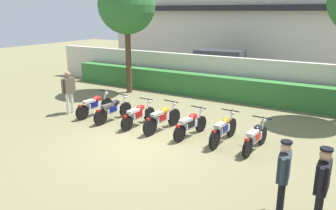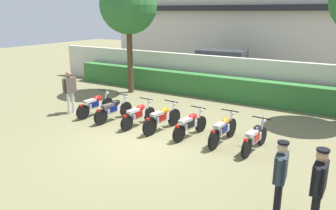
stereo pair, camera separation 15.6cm
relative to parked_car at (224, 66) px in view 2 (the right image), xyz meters
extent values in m
plane|color=olive|center=(1.41, -10.12, -0.94)|extent=(60.00, 60.00, 0.00)
cube|color=beige|center=(1.41, 5.93, 2.91)|extent=(22.86, 6.00, 7.70)
cube|color=black|center=(1.41, 2.68, 3.30)|extent=(19.20, 0.50, 0.36)
cube|color=beige|center=(1.41, -2.92, 0.02)|extent=(21.71, 0.30, 1.92)
cube|color=#337033|center=(1.41, -3.62, -0.39)|extent=(17.37, 0.70, 1.08)
cube|color=#9EA3A8|center=(0.05, 0.00, -0.20)|extent=(4.65, 2.24, 1.00)
cube|color=#2D333D|center=(-0.15, -0.01, 0.63)|extent=(2.84, 1.94, 0.65)
cylinder|color=black|center=(1.54, 1.07, -0.60)|extent=(0.70, 0.28, 0.68)
cylinder|color=black|center=(1.70, -0.78, -0.60)|extent=(0.70, 0.28, 0.68)
cylinder|color=black|center=(-1.60, 0.79, -0.60)|extent=(0.70, 0.28, 0.68)
cylinder|color=black|center=(-1.44, -1.06, -0.60)|extent=(0.70, 0.28, 0.68)
cylinder|color=#4C3823|center=(-3.09, -4.83, 0.74)|extent=(0.28, 0.28, 3.35)
sphere|color=#2D6B33|center=(-3.09, -4.83, 3.39)|extent=(2.78, 2.78, 2.78)
cylinder|color=black|center=(-1.81, -8.06, -0.64)|extent=(0.13, 0.60, 0.59)
cylinder|color=black|center=(-1.90, -9.37, -0.64)|extent=(0.13, 0.60, 0.59)
cube|color=silver|center=(-1.86, -8.77, -0.49)|extent=(0.24, 0.61, 0.22)
ellipsoid|color=red|center=(-1.85, -8.60, -0.26)|extent=(0.25, 0.45, 0.22)
cube|color=beige|center=(-1.87, -9.00, -0.28)|extent=(0.23, 0.53, 0.10)
cube|color=red|center=(-1.90, -9.47, -0.36)|extent=(0.10, 0.09, 0.08)
cylinder|color=silver|center=(-1.82, -8.15, -0.32)|extent=(0.06, 0.23, 0.65)
cylinder|color=black|center=(-1.83, -8.24, 0.00)|extent=(0.60, 0.07, 0.04)
sphere|color=silver|center=(-1.81, -8.04, -0.14)|extent=(0.14, 0.14, 0.14)
cylinder|color=silver|center=(-2.00, -9.01, -0.62)|extent=(0.10, 0.55, 0.07)
cube|color=navy|center=(-1.86, -8.82, -0.44)|extent=(0.26, 0.37, 0.20)
cylinder|color=black|center=(-0.74, -8.19, -0.64)|extent=(0.15, 0.60, 0.59)
cylinder|color=black|center=(-0.88, -9.49, -0.64)|extent=(0.15, 0.60, 0.59)
cube|color=silver|center=(-0.81, -8.89, -0.49)|extent=(0.26, 0.62, 0.22)
ellipsoid|color=black|center=(-0.80, -8.72, -0.26)|extent=(0.26, 0.46, 0.22)
cube|color=#4C4742|center=(-0.84, -9.12, -0.28)|extent=(0.25, 0.54, 0.10)
cube|color=red|center=(-0.89, -9.59, -0.36)|extent=(0.11, 0.09, 0.08)
cylinder|color=silver|center=(-0.75, -8.28, -0.32)|extent=(0.07, 0.23, 0.65)
cylinder|color=black|center=(-0.76, -8.37, 0.00)|extent=(0.60, 0.10, 0.04)
sphere|color=silver|center=(-0.74, -8.17, -0.14)|extent=(0.14, 0.14, 0.14)
cylinder|color=silver|center=(-0.96, -9.12, -0.62)|extent=(0.13, 0.55, 0.07)
cube|color=navy|center=(-0.82, -8.94, -0.44)|extent=(0.28, 0.38, 0.20)
cylinder|color=black|center=(0.41, -8.21, -0.66)|extent=(0.12, 0.56, 0.56)
cylinder|color=black|center=(0.34, -9.48, -0.66)|extent=(0.12, 0.56, 0.56)
cube|color=silver|center=(0.37, -8.90, -0.51)|extent=(0.24, 0.61, 0.22)
ellipsoid|color=red|center=(0.38, -8.73, -0.28)|extent=(0.25, 0.45, 0.22)
cube|color=beige|center=(0.36, -9.13, -0.30)|extent=(0.23, 0.53, 0.10)
cube|color=red|center=(0.33, -9.58, -0.38)|extent=(0.10, 0.09, 0.08)
cylinder|color=silver|center=(0.41, -8.30, -0.34)|extent=(0.06, 0.23, 0.65)
cylinder|color=black|center=(0.40, -8.39, -0.02)|extent=(0.60, 0.07, 0.04)
sphere|color=silver|center=(0.41, -8.19, -0.16)|extent=(0.14, 0.14, 0.14)
cylinder|color=silver|center=(0.24, -9.14, -0.64)|extent=(0.10, 0.55, 0.07)
cube|color=#A51414|center=(0.37, -8.95, -0.46)|extent=(0.26, 0.37, 0.20)
cylinder|color=black|center=(1.46, -8.14, -0.62)|extent=(0.17, 0.64, 0.63)
cylinder|color=black|center=(1.28, -9.45, -0.62)|extent=(0.17, 0.64, 0.63)
cube|color=silver|center=(1.36, -8.85, -0.47)|extent=(0.28, 0.62, 0.22)
ellipsoid|color=orange|center=(1.38, -8.68, -0.24)|extent=(0.28, 0.46, 0.22)
cube|color=#B2ADA3|center=(1.33, -9.08, -0.26)|extent=(0.27, 0.54, 0.10)
cube|color=red|center=(1.27, -9.55, -0.34)|extent=(0.11, 0.09, 0.08)
cylinder|color=silver|center=(1.44, -8.23, -0.30)|extent=(0.08, 0.23, 0.65)
cylinder|color=black|center=(1.43, -8.32, 0.02)|extent=(0.60, 0.11, 0.04)
sphere|color=silver|center=(1.46, -8.12, -0.12)|extent=(0.14, 0.14, 0.14)
cylinder|color=silver|center=(1.21, -9.08, -0.60)|extent=(0.14, 0.55, 0.07)
cube|color=#A51414|center=(1.36, -8.90, -0.42)|extent=(0.28, 0.39, 0.20)
cylinder|color=black|center=(2.57, -8.22, -0.65)|extent=(0.17, 0.57, 0.56)
cylinder|color=black|center=(2.40, -9.43, -0.65)|extent=(0.17, 0.57, 0.56)
cube|color=silver|center=(2.48, -8.88, -0.50)|extent=(0.28, 0.62, 0.22)
ellipsoid|color=red|center=(2.50, -8.71, -0.27)|extent=(0.28, 0.47, 0.22)
cube|color=beige|center=(2.45, -9.10, -0.29)|extent=(0.27, 0.54, 0.10)
cube|color=red|center=(2.38, -9.53, -0.37)|extent=(0.11, 0.09, 0.08)
cylinder|color=silver|center=(2.56, -8.31, -0.33)|extent=(0.08, 0.23, 0.65)
cylinder|color=black|center=(2.55, -8.40, -0.01)|extent=(0.60, 0.12, 0.04)
sphere|color=silver|center=(2.58, -8.20, -0.15)|extent=(0.14, 0.14, 0.14)
cylinder|color=silver|center=(2.32, -9.11, -0.63)|extent=(0.15, 0.55, 0.07)
cube|color=black|center=(2.47, -8.93, -0.45)|extent=(0.29, 0.39, 0.20)
cylinder|color=black|center=(3.64, -8.12, -0.62)|extent=(0.12, 0.63, 0.63)
cylinder|color=black|center=(3.59, -9.40, -0.62)|extent=(0.12, 0.63, 0.63)
cube|color=silver|center=(3.61, -8.81, -0.47)|extent=(0.23, 0.61, 0.22)
ellipsoid|color=orange|center=(3.62, -8.64, -0.24)|extent=(0.24, 0.45, 0.22)
cube|color=#B2ADA3|center=(3.60, -9.04, -0.26)|extent=(0.22, 0.53, 0.10)
cube|color=red|center=(3.58, -9.50, -0.34)|extent=(0.10, 0.08, 0.08)
cylinder|color=silver|center=(3.64, -8.21, -0.30)|extent=(0.06, 0.23, 0.65)
cylinder|color=black|center=(3.64, -8.30, 0.02)|extent=(0.60, 0.06, 0.04)
sphere|color=silver|center=(3.65, -8.10, -0.12)|extent=(0.14, 0.14, 0.14)
cylinder|color=silver|center=(3.48, -9.05, -0.60)|extent=(0.09, 0.55, 0.07)
cube|color=navy|center=(3.61, -8.86, -0.42)|extent=(0.26, 0.37, 0.20)
cylinder|color=black|center=(4.72, -8.25, -0.65)|extent=(0.13, 0.57, 0.57)
cylinder|color=black|center=(4.62, -9.46, -0.65)|extent=(0.13, 0.57, 0.57)
cube|color=silver|center=(4.66, -8.90, -0.50)|extent=(0.25, 0.61, 0.22)
ellipsoid|color=black|center=(4.68, -8.73, -0.27)|extent=(0.25, 0.46, 0.22)
cube|color=beige|center=(4.65, -9.13, -0.29)|extent=(0.24, 0.53, 0.10)
cube|color=red|center=(4.61, -9.55, -0.37)|extent=(0.11, 0.09, 0.08)
cylinder|color=silver|center=(4.71, -8.34, -0.33)|extent=(0.07, 0.23, 0.65)
cylinder|color=black|center=(4.70, -8.43, -0.01)|extent=(0.60, 0.08, 0.04)
sphere|color=silver|center=(4.72, -8.23, -0.15)|extent=(0.14, 0.14, 0.14)
cylinder|color=silver|center=(4.53, -9.14, -0.63)|extent=(0.11, 0.55, 0.07)
cube|color=#A51414|center=(4.66, -8.95, -0.45)|extent=(0.27, 0.38, 0.20)
cylinder|color=silver|center=(-2.91, -8.91, -0.50)|extent=(0.13, 0.13, 0.87)
cylinder|color=silver|center=(-2.91, -9.14, -0.50)|extent=(0.13, 0.13, 0.87)
cube|color=brown|center=(-2.91, -9.03, 0.24)|extent=(0.22, 0.51, 0.61)
cylinder|color=brown|center=(-2.91, -8.72, 0.25)|extent=(0.09, 0.09, 0.58)
cylinder|color=brown|center=(-2.91, -9.33, 0.25)|extent=(0.09, 0.09, 0.58)
sphere|color=#9E7556|center=(-2.91, -9.03, 0.69)|extent=(0.23, 0.23, 0.23)
cylinder|color=black|center=(6.08, -11.93, -0.54)|extent=(0.13, 0.13, 0.79)
cylinder|color=black|center=(6.06, -11.72, -0.54)|extent=(0.13, 0.13, 0.79)
cube|color=#28333D|center=(6.07, -11.83, 0.14)|extent=(0.27, 0.48, 0.56)
cylinder|color=#28333D|center=(6.10, -12.11, 0.15)|extent=(0.09, 0.09, 0.53)
cylinder|color=#28333D|center=(6.04, -11.55, 0.15)|extent=(0.09, 0.09, 0.53)
sphere|color=tan|center=(6.07, -11.83, 0.56)|extent=(0.22, 0.22, 0.22)
cylinder|color=black|center=(6.07, -11.83, 0.67)|extent=(0.23, 0.23, 0.04)
cylinder|color=black|center=(6.79, -11.85, -0.53)|extent=(0.13, 0.13, 0.82)
cube|color=black|center=(6.79, -11.95, 0.18)|extent=(0.23, 0.48, 0.58)
cylinder|color=black|center=(6.78, -12.24, 0.19)|extent=(0.09, 0.09, 0.55)
cylinder|color=black|center=(6.80, -11.66, 0.19)|extent=(0.09, 0.09, 0.55)
sphere|color=tan|center=(6.79, -11.95, 0.61)|extent=(0.22, 0.22, 0.22)
cylinder|color=black|center=(6.79, -11.95, 0.72)|extent=(0.23, 0.23, 0.04)
camera|label=1|loc=(7.17, -18.14, 3.10)|focal=35.54mm
camera|label=2|loc=(7.30, -18.06, 3.10)|focal=35.54mm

